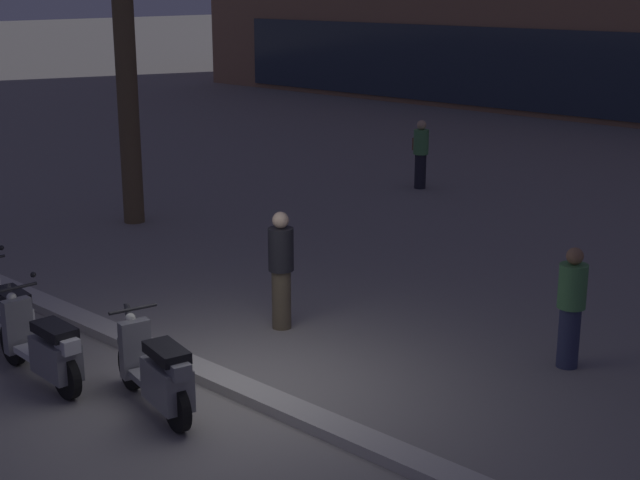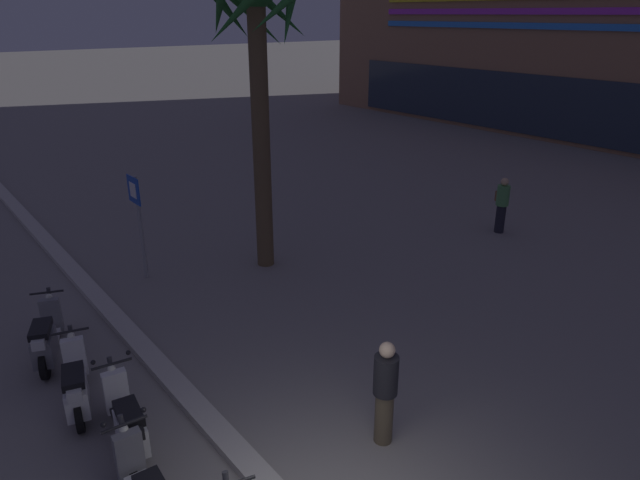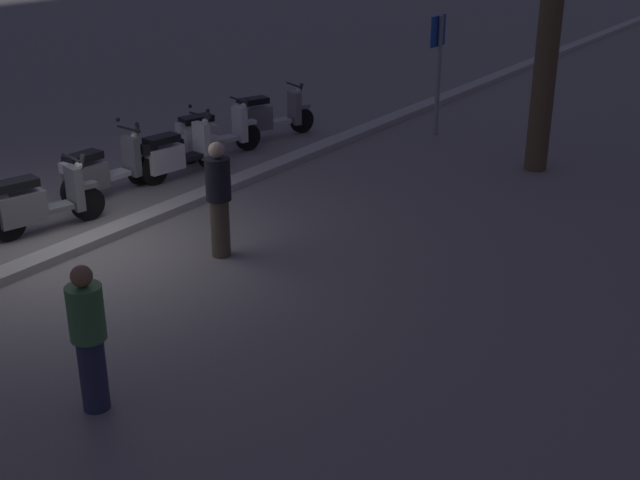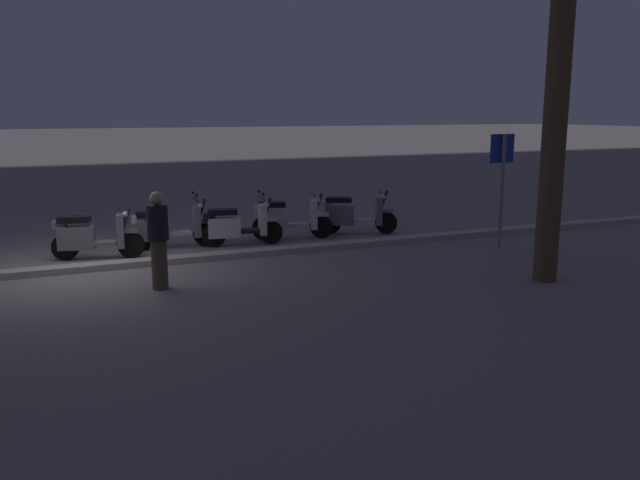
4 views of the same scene
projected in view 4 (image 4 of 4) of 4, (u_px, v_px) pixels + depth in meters
ground_plane at (85, 271)px, 11.94m from camera, size 200.00×200.00×0.00m
curb_strip at (85, 268)px, 11.96m from camera, size 60.00×0.36×0.12m
scooter_grey_mid_rear at (351, 214)px, 15.48m from camera, size 1.76×0.89×1.04m
scooter_white_far_back at (286, 219)px, 14.84m from camera, size 1.81×0.77×1.04m
scooter_white_gap_after_mid at (236, 226)px, 14.10m from camera, size 1.76×0.59×1.17m
scooter_grey_lead_nearest at (167, 228)px, 13.81m from camera, size 1.85×0.56×1.17m
scooter_grey_second_in_line at (90, 236)px, 12.81m from camera, size 1.74×0.71×1.04m
crossing_sign at (502, 177)px, 13.76m from camera, size 0.60×0.12×2.40m
pedestrian_by_palm_tree at (158, 238)px, 10.61m from camera, size 0.34×0.34×1.61m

